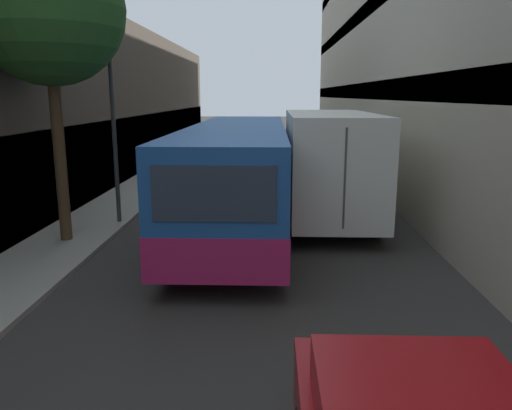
{
  "coord_description": "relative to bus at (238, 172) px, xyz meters",
  "views": [
    {
      "loc": [
        0.4,
        1.96,
        3.64
      ],
      "look_at": [
        0.09,
        11.2,
        1.6
      ],
      "focal_mm": 35.0,
      "sensor_mm": 36.0,
      "label": 1
    }
  ],
  "objects": [
    {
      "name": "ground_plane",
      "position": [
        0.58,
        -0.99,
        -1.51
      ],
      "size": [
        150.0,
        150.0,
        0.0
      ],
      "primitive_type": "plane",
      "color": "#33302D"
    },
    {
      "name": "box_truck",
      "position": [
        2.61,
        1.25,
        0.16
      ],
      "size": [
        2.37,
        8.83,
        3.14
      ],
      "color": "silver",
      "rests_on": "ground_plane"
    },
    {
      "name": "street_tree_left",
      "position": [
        -4.18,
        -2.16,
        4.04
      ],
      "size": [
        3.51,
        3.51,
        7.22
      ],
      "color": "#4C3823",
      "rests_on": "sidewalk_left"
    },
    {
      "name": "bus",
      "position": [
        0.0,
        0.0,
        0.0
      ],
      "size": [
        2.59,
        11.9,
        2.81
      ],
      "color": "#1E519E",
      "rests_on": "ground_plane"
    },
    {
      "name": "panel_van",
      "position": [
        -1.34,
        13.05,
        -0.45
      ],
      "size": [
        1.87,
        4.11,
        1.89
      ],
      "color": "#BCBCC1",
      "rests_on": "ground_plane"
    },
    {
      "name": "street_lamp",
      "position": [
        -3.4,
        -0.34,
        3.05
      ],
      "size": [
        0.36,
        0.8,
        6.34
      ],
      "color": "#38383D",
      "rests_on": "sidewalk_left"
    },
    {
      "name": "sidewalk_left",
      "position": [
        -4.18,
        -0.99,
        -1.45
      ],
      "size": [
        2.06,
        60.0,
        0.11
      ],
      "color": "#9E998E",
      "rests_on": "ground_plane"
    }
  ]
}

